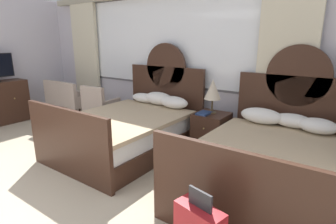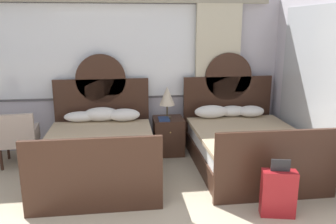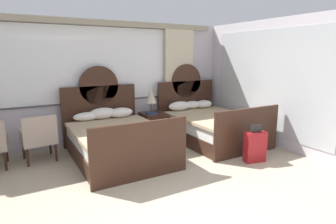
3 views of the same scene
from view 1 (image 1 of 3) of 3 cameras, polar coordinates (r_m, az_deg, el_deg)
The scene contains 9 objects.
wall_back_window at distance 5.27m, azimuth -0.78°, elevation 11.42°, with size 6.72×0.22×2.70m.
bed_near_window at distance 4.49m, azimuth -8.13°, elevation -3.45°, with size 1.63×2.24×1.72m.
bed_near_mirror at distance 3.45m, azimuth 20.94°, elevation -10.29°, with size 1.63×2.24×1.72m.
nightstand_between_beds at distance 4.44m, azimuth 9.12°, elevation -4.29°, with size 0.51×0.53×0.64m.
table_lamp_on_nightstand at distance 4.30m, azimuth 9.48°, elevation 4.68°, with size 0.27×0.27×0.55m.
book_on_nightstand at distance 4.30m, azimuth 7.63°, elevation -0.25°, with size 0.18×0.26×0.03m.
armchair_by_window_left at distance 5.71m, azimuth -14.38°, elevation 1.54°, with size 0.62×0.62×0.88m.
armchair_by_window_centre at distance 6.33m, azimuth -19.09°, elevation 2.49°, with size 0.60×0.60×0.88m.
armchair_by_window_right at distance 6.77m, azimuth -21.80°, elevation 3.02°, with size 0.63×0.63×0.88m.
Camera 1 is at (3.11, -0.32, 1.78)m, focal length 28.72 mm.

